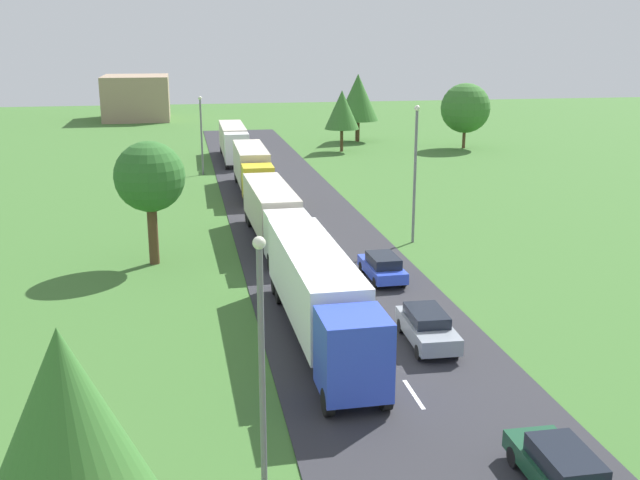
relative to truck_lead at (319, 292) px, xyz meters
name	(u,v)px	position (x,y,z in m)	size (l,w,h in m)	color
road	(339,282)	(2.52, 7.58, -2.20)	(10.00, 140.00, 0.06)	#2B2B30
lane_marking_centre	(347,294)	(2.52, 5.46, -2.16)	(0.16, 124.56, 0.01)	white
truck_lead	(319,292)	(0.00, 0.00, 0.00)	(2.69, 14.70, 3.78)	blue
truck_second	(273,212)	(0.04, 16.41, -0.17)	(2.77, 13.12, 3.47)	white
truck_third	(252,167)	(0.29, 33.18, -0.07)	(2.61, 12.74, 3.71)	yellow
truck_fourth	(233,140)	(-0.06, 50.83, -0.05)	(2.62, 13.20, 3.65)	white
car_lead	(562,469)	(4.87, -12.73, -1.41)	(1.79, 4.36, 1.46)	#19472D
car_second	(427,327)	(4.52, -1.49, -1.38)	(1.93, 4.43, 1.49)	#8C939E
car_third	(382,267)	(4.94, 7.42, -1.41)	(1.82, 4.22, 1.45)	blue
lamppost_lead	(262,358)	(-3.70, -11.34, 2.20)	(0.36, 0.36, 7.92)	slate
lamppost_second	(415,168)	(9.01, 14.82, 2.70)	(0.36, 0.36, 8.90)	slate
lamppost_third	(201,131)	(-3.67, 42.53, 2.03)	(0.36, 0.36, 7.58)	slate
tree_oak	(66,431)	(-8.08, -16.52, 3.33)	(3.81, 3.81, 7.73)	#513823
tree_maple	(465,108)	(28.00, 54.84, 2.57)	(5.91, 5.91, 7.76)	#513823
tree_pine	(358,97)	(16.77, 63.21, 3.36)	(5.32, 5.32, 8.54)	#513823
tree_elm	(342,110)	(12.89, 54.91, 2.62)	(4.05, 4.05, 7.10)	#513823
tree_ash	(150,178)	(-7.50, 13.09, 2.95)	(4.10, 4.10, 7.29)	#513823
distant_building	(137,97)	(-12.46, 96.04, 1.27)	(10.36, 13.38, 7.01)	#9E846B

